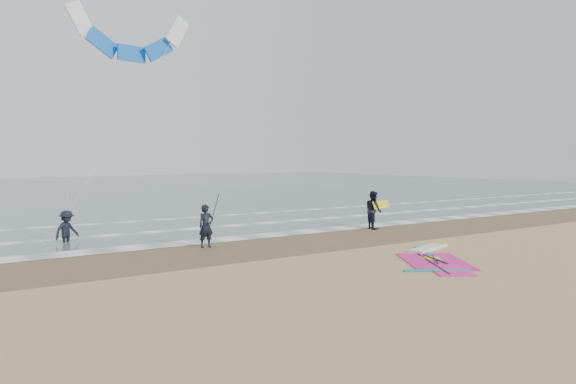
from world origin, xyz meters
TOP-DOWN VIEW (x-y plane):
  - ground at (0.00, 0.00)m, footprint 120.00×120.00m
  - sea_water at (0.00, 48.00)m, footprint 120.00×80.00m
  - wet_sand_band at (0.00, 6.00)m, footprint 120.00×5.00m
  - foam_waterline at (0.00, 10.44)m, footprint 120.00×9.15m
  - windsurf_rig at (2.20, 0.56)m, footprint 4.83×4.57m
  - person_standing at (-3.69, 6.87)m, footprint 0.63×0.42m
  - person_walking at (5.39, 7.33)m, footprint 0.93×1.07m
  - person_wading at (-8.12, 11.05)m, footprint 1.26×1.08m
  - held_pole at (-3.39, 6.87)m, footprint 0.17×0.86m
  - carried_kiteboard at (5.79, 7.23)m, footprint 1.30×0.51m
  - surf_kite at (-4.52, 13.87)m, footprint 6.67×3.12m

SIDE VIEW (x-z plane):
  - ground at x=0.00m, z-range 0.00..0.00m
  - wet_sand_band at x=0.00m, z-range 0.00..0.01m
  - sea_water at x=0.00m, z-range 0.00..0.02m
  - foam_waterline at x=0.00m, z-range 0.02..0.04m
  - windsurf_rig at x=2.20m, z-range -0.03..0.09m
  - person_wading at x=-8.12m, z-range 0.00..1.69m
  - person_standing at x=-3.69m, z-range 0.00..1.70m
  - person_walking at x=5.39m, z-range 0.00..1.89m
  - carried_kiteboard at x=5.79m, z-range 1.00..1.39m
  - held_pole at x=-3.39m, z-range 0.33..2.16m
  - surf_kite at x=-4.52m, z-range 4.41..14.09m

